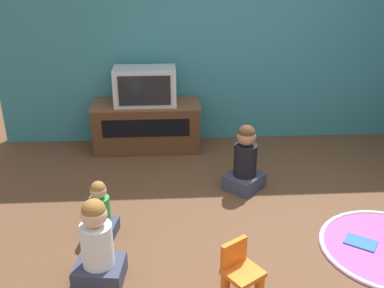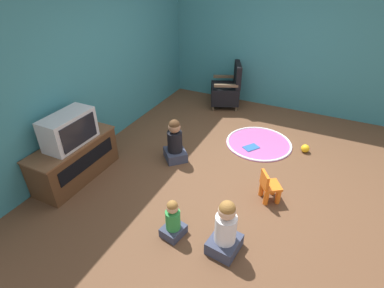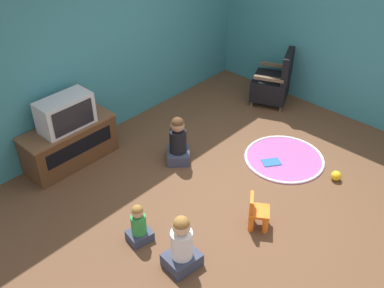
{
  "view_description": "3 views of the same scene",
  "coord_description": "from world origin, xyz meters",
  "views": [
    {
      "loc": [
        -0.99,
        -3.07,
        2.27
      ],
      "look_at": [
        -0.79,
        0.23,
        0.81
      ],
      "focal_mm": 42.0,
      "sensor_mm": 36.0,
      "label": 1
    },
    {
      "loc": [
        -3.61,
        -1.03,
        2.73
      ],
      "look_at": [
        -0.76,
        0.35,
        0.73
      ],
      "focal_mm": 28.0,
      "sensor_mm": 36.0,
      "label": 2
    },
    {
      "loc": [
        -3.74,
        -2.61,
        3.79
      ],
      "look_at": [
        -0.73,
        0.17,
        0.88
      ],
      "focal_mm": 42.0,
      "sensor_mm": 36.0,
      "label": 3
    }
  ],
  "objects": [
    {
      "name": "play_mat",
      "position": [
        0.79,
        -0.17,
        0.01
      ],
      "size": [
        1.11,
        1.11,
        0.04
      ],
      "color": "#A54C8C",
      "rests_on": "ground_plane"
    },
    {
      "name": "book",
      "position": [
        0.59,
        -0.09,
        0.01
      ],
      "size": [
        0.3,
        0.28,
        0.02
      ],
      "rotation": [
        0.0,
        0.0,
        2.52
      ],
      "color": "#235699",
      "rests_on": "ground_plane"
    },
    {
      "name": "ground_plane",
      "position": [
        0.0,
        0.0,
        0.0
      ],
      "size": [
        30.0,
        30.0,
        0.0
      ],
      "primitive_type": "plane",
      "color": "brown"
    },
    {
      "name": "child_watching_center",
      "position": [
        -1.51,
        -0.4,
        0.3
      ],
      "size": [
        0.38,
        0.35,
        0.69
      ],
      "rotation": [
        0.0,
        0.0,
        -0.12
      ],
      "color": "#33384C",
      "rests_on": "ground_plane"
    },
    {
      "name": "toy_ball",
      "position": [
        0.87,
        -0.91,
        0.07
      ],
      "size": [
        0.13,
        0.13,
        0.13
      ],
      "color": "yellow",
      "rests_on": "ground_plane"
    },
    {
      "name": "wall_right",
      "position": [
        2.49,
        -0.33,
        1.44
      ],
      "size": [
        0.12,
        5.34,
        2.88
      ],
      "color": "teal",
      "rests_on": "ground_plane"
    },
    {
      "name": "child_watching_right",
      "position": [
        -0.22,
        0.9,
        0.3
      ],
      "size": [
        0.47,
        0.46,
        0.69
      ],
      "rotation": [
        0.0,
        0.0,
        0.78
      ],
      "color": "#33384C",
      "rests_on": "ground_plane"
    },
    {
      "name": "yellow_kid_chair",
      "position": [
        -0.5,
        -0.64,
        0.19
      ],
      "size": [
        0.33,
        0.32,
        0.43
      ],
      "rotation": [
        0.0,
        0.0,
        0.59
      ],
      "color": "orange",
      "rests_on": "ground_plane"
    },
    {
      "name": "tv_cabinet",
      "position": [
        -1.23,
        1.96,
        0.3
      ],
      "size": [
        1.27,
        0.5,
        0.58
      ],
      "color": "#4C2D19",
      "rests_on": "ground_plane"
    },
    {
      "name": "wall_back",
      "position": [
        -0.23,
        2.28,
        1.44
      ],
      "size": [
        5.55,
        0.12,
        2.88
      ],
      "color": "teal",
      "rests_on": "ground_plane"
    },
    {
      "name": "black_armchair",
      "position": [
        1.99,
        0.88,
        0.35
      ],
      "size": [
        0.77,
        0.76,
        0.92
      ],
      "rotation": [
        0.0,
        0.0,
        3.56
      ],
      "color": "brown",
      "rests_on": "ground_plane"
    },
    {
      "name": "child_watching_left",
      "position": [
        -1.57,
        0.19,
        0.22
      ],
      "size": [
        0.3,
        0.27,
        0.51
      ],
      "rotation": [
        0.0,
        0.0,
        -0.19
      ],
      "color": "#33384C",
      "rests_on": "ground_plane"
    },
    {
      "name": "television",
      "position": [
        -1.23,
        1.92,
        0.79
      ],
      "size": [
        0.71,
        0.36,
        0.43
      ],
      "color": "#B7B7BC",
      "rests_on": "tv_cabinet"
    }
  ]
}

